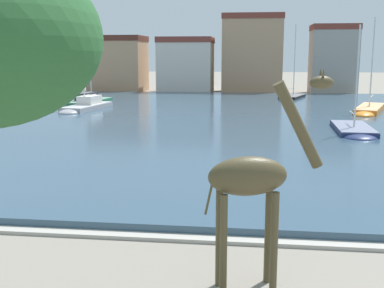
{
  "coord_description": "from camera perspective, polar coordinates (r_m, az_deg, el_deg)",
  "views": [
    {
      "loc": [
        4.42,
        -5.43,
        5.61
      ],
      "look_at": [
        2.19,
        12.63,
        2.2
      ],
      "focal_mm": 45.05,
      "sensor_mm": 36.0,
      "label": 1
    }
  ],
  "objects": [
    {
      "name": "sailboat_green",
      "position": [
        54.97,
        -11.85,
        5.05
      ],
      "size": [
        3.36,
        8.71,
        9.51
      ],
      "color": "#236B42",
      "rests_on": "ground"
    },
    {
      "name": "townhouse_corner_house",
      "position": [
        72.41,
        7.14,
        10.55
      ],
      "size": [
        8.69,
        7.75,
        11.24
      ],
      "color": "tan",
      "rests_on": "ground"
    },
    {
      "name": "sailboat_navy",
      "position": [
        34.59,
        18.64,
        1.35
      ],
      "size": [
        2.61,
        7.0,
        7.53
      ],
      "color": "navy",
      "rests_on": "ground"
    },
    {
      "name": "sailboat_white",
      "position": [
        66.07,
        -13.86,
        5.95
      ],
      "size": [
        2.86,
        8.09,
        8.24
      ],
      "color": "white",
      "rests_on": "ground"
    },
    {
      "name": "townhouse_wide_warehouse",
      "position": [
        72.45,
        16.35,
        9.6
      ],
      "size": [
        6.41,
        5.73,
        9.7
      ],
      "color": "gray",
      "rests_on": "ground"
    },
    {
      "name": "townhouse_narrow_midrow",
      "position": [
        74.42,
        -8.73,
        9.37
      ],
      "size": [
        8.0,
        7.39,
        8.28
      ],
      "color": "tan",
      "rests_on": "ground"
    },
    {
      "name": "harbor_water",
      "position": [
        41.23,
        0.83,
        3.04
      ],
      "size": [
        87.87,
        53.14,
        0.36
      ],
      "primitive_type": "cube",
      "color": "#334C60",
      "rests_on": "ground"
    },
    {
      "name": "giraffe_statue",
      "position": [
        11.4,
        7.39,
        -4.24
      ],
      "size": [
        2.98,
        1.31,
        5.3
      ],
      "color": "#4C4228",
      "rests_on": "ground"
    },
    {
      "name": "sailboat_orange",
      "position": [
        47.34,
        20.18,
        3.69
      ],
      "size": [
        4.75,
        9.02,
        8.87
      ],
      "color": "orange",
      "rests_on": "ground"
    },
    {
      "name": "sailboat_grey",
      "position": [
        47.41,
        -12.6,
        4.23
      ],
      "size": [
        3.23,
        8.19,
        8.76
      ],
      "color": "#939399",
      "rests_on": "ground"
    },
    {
      "name": "quay_edge_coping",
      "position": [
        15.52,
        -10.16,
        -10.51
      ],
      "size": [
        87.87,
        0.5,
        0.12
      ],
      "primitive_type": "cube",
      "color": "#ADA89E",
      "rests_on": "ground"
    },
    {
      "name": "sailboat_black",
      "position": [
        60.69,
        11.93,
        5.45
      ],
      "size": [
        3.89,
        6.62,
        9.12
      ],
      "color": "black",
      "rests_on": "ground"
    },
    {
      "name": "townhouse_tall_gabled",
      "position": [
        71.49,
        -0.69,
        9.33
      ],
      "size": [
        7.82,
        7.47,
        8.0
      ],
      "color": "beige",
      "rests_on": "ground"
    }
  ]
}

